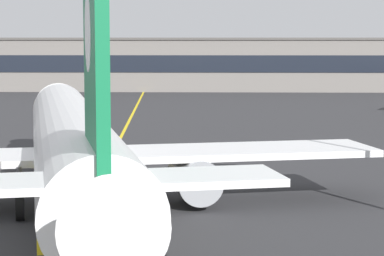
# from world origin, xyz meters

# --- Properties ---
(taxiway_centreline) EXTENTS (10.59, 179.72, 0.01)m
(taxiway_centreline) POSITION_xyz_m (0.00, 30.00, 0.00)
(taxiway_centreline) COLOR yellow
(taxiway_centreline) RESTS_ON ground
(airliner_foreground) EXTENTS (32.25, 41.05, 11.65)m
(airliner_foreground) POSITION_xyz_m (0.29, 15.41, 3.37)
(airliner_foreground) COLOR white
(airliner_foreground) RESTS_ON ground
(terminal_building) EXTENTS (119.90, 12.40, 8.95)m
(terminal_building) POSITION_xyz_m (8.81, 111.59, 4.49)
(terminal_building) COLOR slate
(terminal_building) RESTS_ON ground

